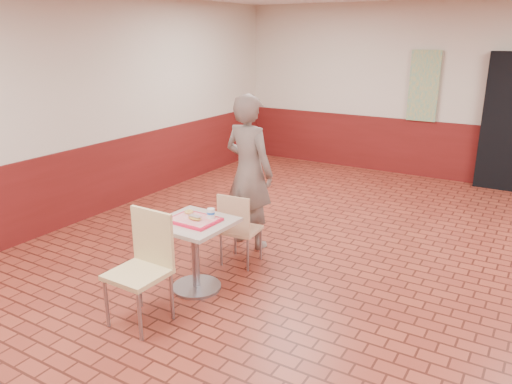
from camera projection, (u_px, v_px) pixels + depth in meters
The scene contains 11 objects.
room_shell at pixel (356, 151), 4.26m from camera, with size 8.01×10.01×3.01m.
wainscot_band at pixel (350, 258), 4.56m from camera, with size 8.00×10.00×1.00m.
promo_poster at pixel (424, 86), 8.56m from camera, with size 0.50×0.03×1.20m, color gray.
main_table at pixel (195, 244), 4.90m from camera, with size 0.68×0.68×0.72m.
chair_main_front at pixel (144, 262), 4.35m from camera, with size 0.47×0.47×1.00m.
chair_main_back at pixel (238, 226), 5.42m from camera, with size 0.42×0.42×0.83m.
customer at pixel (249, 172), 5.85m from camera, with size 0.66×0.44×1.82m, color #6E5E55.
serving_tray at pixel (194, 220), 4.82m from camera, with size 0.46×0.36×0.03m.
ring_donut at pixel (189, 212), 4.96m from camera, with size 0.09×0.09×0.03m, color gold.
long_john_donut at pixel (195, 218), 4.78m from camera, with size 0.15×0.08×0.05m.
paper_cup at pixel (211, 213), 4.82m from camera, with size 0.08×0.08×0.10m.
Camera 1 is at (1.41, -4.01, 2.46)m, focal length 35.00 mm.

